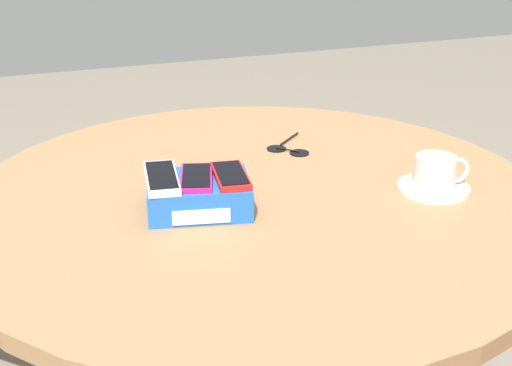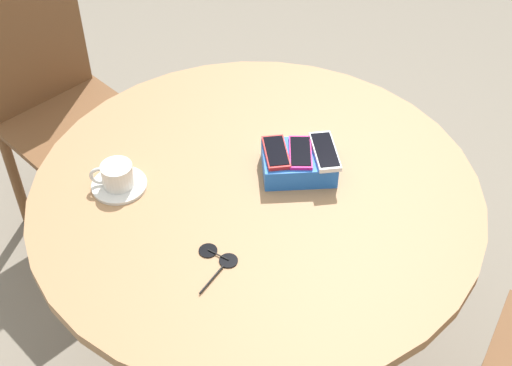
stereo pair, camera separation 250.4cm
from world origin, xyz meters
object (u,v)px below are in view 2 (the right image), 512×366
round_table (256,218)px  phone_magenta (300,152)px  phone_red (276,152)px  saucer (119,185)px  sunglasses (217,258)px  coffee_cup (116,175)px  chair_far_side (64,111)px  phone_white (325,151)px  phone_box (299,163)px

round_table → phone_magenta: bearing=-164.8°
phone_red → saucer: 0.38m
phone_red → saucer: bearing=-7.7°
phone_red → sunglasses: size_ratio=0.93×
coffee_cup → chair_far_side: bearing=-79.9°
sunglasses → coffee_cup: bearing=-58.4°
saucer → sunglasses: (-0.17, 0.29, -0.00)m
phone_white → phone_red: phone_white is taller
round_table → chair_far_side: 0.91m
phone_white → phone_magenta: 0.06m
phone_white → sunglasses: phone_white is taller
phone_box → phone_white: (-0.06, 0.01, 0.03)m
round_table → saucer: bearing=-17.5°
phone_box → phone_white: size_ratio=1.38×
phone_box → saucer: bearing=-8.7°
saucer → coffee_cup: bearing=-11.4°
round_table → coffee_cup: 0.36m
phone_box → coffee_cup: size_ratio=1.91×
saucer → chair_far_side: (0.12, -0.69, -0.26)m
phone_red → saucer: phone_red is taller
phone_white → saucer: (0.49, -0.08, -0.06)m
phone_red → saucer: size_ratio=0.94×
phone_box → chair_far_side: chair_far_side is taller
phone_red → round_table: bearing=36.8°
phone_magenta → sunglasses: size_ratio=0.95×
round_table → phone_white: phone_white is taller
phone_box → phone_magenta: 0.03m
phone_magenta → sunglasses: phone_magenta is taller
round_table → coffee_cup: coffee_cup is taller
phone_white → chair_far_side: (0.62, -0.77, -0.32)m
phone_red → coffee_cup: bearing=-7.8°
phone_box → sunglasses: 0.34m
phone_box → phone_red: size_ratio=1.59×
round_table → phone_box: 0.18m
round_table → coffee_cup: bearing=-17.4°
phone_magenta → coffee_cup: (0.44, -0.07, -0.02)m
phone_white → sunglasses: bearing=33.0°
round_table → phone_box: phone_box is taller
round_table → phone_box: bearing=-164.3°
phone_box → coffee_cup: (0.43, -0.07, 0.01)m
phone_white → sunglasses: (0.32, 0.21, -0.06)m
saucer → coffee_cup: 0.03m
phone_magenta → chair_far_side: size_ratio=0.14×
chair_far_side → saucer: bearing=100.3°
sunglasses → round_table: bearing=-126.7°
saucer → phone_magenta: bearing=171.3°
phone_magenta → coffee_cup: same height
round_table → saucer: saucer is taller
phone_magenta → chair_far_side: 0.99m
phone_white → coffee_cup: phone_white is taller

